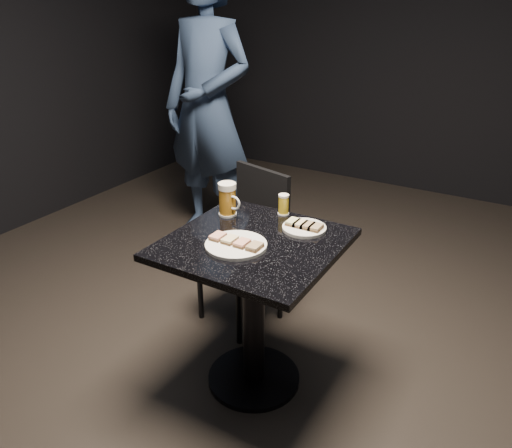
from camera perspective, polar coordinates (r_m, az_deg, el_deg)
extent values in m
plane|color=black|center=(2.53, -0.24, -17.29)|extent=(6.00, 6.00, 0.00)
plane|color=black|center=(4.71, 20.27, 21.13)|extent=(5.00, 0.00, 5.00)
cylinder|color=white|center=(2.05, -2.30, -2.41)|extent=(0.26, 0.26, 0.01)
cylinder|color=silver|center=(2.20, 5.53, -0.46)|extent=(0.19, 0.19, 0.01)
imported|color=#20314F|center=(3.57, -5.56, 13.11)|extent=(0.74, 0.51, 1.95)
cylinder|color=black|center=(2.52, -0.24, -17.08)|extent=(0.44, 0.44, 0.03)
cylinder|color=black|center=(2.29, -0.26, -10.38)|extent=(0.10, 0.10, 0.69)
cube|color=black|center=(2.10, -0.28, -2.30)|extent=(0.70, 0.70, 0.03)
cylinder|color=silver|center=(2.34, -3.25, 1.17)|extent=(0.09, 0.09, 0.01)
cylinder|color=#B8781E|center=(2.32, -3.29, 2.64)|extent=(0.08, 0.08, 0.12)
cylinder|color=white|center=(2.29, -3.33, 4.35)|extent=(0.08, 0.08, 0.03)
torus|color=silver|center=(2.28, -2.57, 2.42)|extent=(0.07, 0.01, 0.07)
cylinder|color=white|center=(2.35, 3.14, 1.22)|extent=(0.05, 0.05, 0.01)
cylinder|color=gold|center=(2.34, 3.17, 2.20)|extent=(0.05, 0.05, 0.08)
cylinder|color=white|center=(2.32, 3.19, 3.25)|extent=(0.05, 0.05, 0.01)
cube|color=black|center=(2.69, -1.88, -2.75)|extent=(0.46, 0.46, 0.04)
cylinder|color=black|center=(2.82, -6.43, -6.96)|extent=(0.03, 0.03, 0.43)
cylinder|color=black|center=(2.62, -1.97, -9.62)|extent=(0.03, 0.03, 0.43)
cylinder|color=black|center=(3.00, -1.68, -4.72)|extent=(0.03, 0.03, 0.43)
cylinder|color=black|center=(2.81, 2.83, -7.00)|extent=(0.03, 0.03, 0.43)
cube|color=black|center=(2.70, 0.74, 2.59)|extent=(0.37, 0.12, 0.38)
cube|color=#4C3521|center=(2.09, -4.37, -1.54)|extent=(0.05, 0.07, 0.01)
cube|color=tan|center=(2.09, -4.38, -1.30)|extent=(0.05, 0.07, 0.01)
cube|color=#4C3521|center=(2.06, -3.00, -1.92)|extent=(0.05, 0.07, 0.01)
cube|color=beige|center=(2.06, -3.01, -1.68)|extent=(0.05, 0.07, 0.01)
cube|color=#4C3521|center=(2.03, -1.59, -2.31)|extent=(0.05, 0.07, 0.01)
cube|color=tan|center=(2.03, -1.60, -2.07)|extent=(0.05, 0.07, 0.01)
cube|color=#4C3521|center=(2.00, -0.14, -2.71)|extent=(0.05, 0.07, 0.01)
cube|color=#8C7251|center=(2.00, -0.15, -2.47)|extent=(0.05, 0.07, 0.01)
cube|color=#4C3521|center=(2.22, 4.27, 0.13)|extent=(0.05, 0.07, 0.01)
cube|color=#D1D184|center=(2.22, 4.28, 0.35)|extent=(0.05, 0.07, 0.01)
cube|color=#4C3521|center=(2.21, 5.11, -0.08)|extent=(0.05, 0.07, 0.01)
cube|color=beige|center=(2.20, 5.12, 0.15)|extent=(0.05, 0.07, 0.01)
cube|color=#4C3521|center=(2.19, 5.97, -0.28)|extent=(0.05, 0.07, 0.01)
cube|color=#8C7251|center=(2.19, 5.98, -0.06)|extent=(0.05, 0.07, 0.01)
cube|color=#4C3521|center=(2.18, 6.83, -0.49)|extent=(0.05, 0.07, 0.01)
cube|color=#8C7251|center=(2.18, 6.84, -0.26)|extent=(0.05, 0.07, 0.01)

